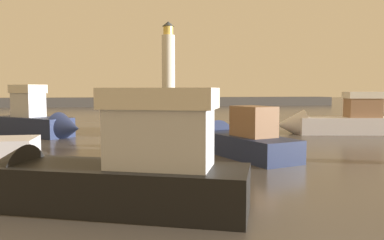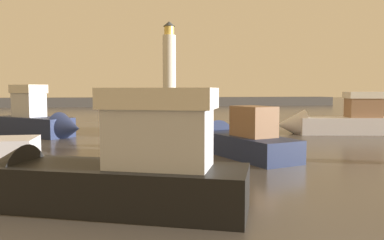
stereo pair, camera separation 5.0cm
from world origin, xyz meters
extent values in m
plane|color=#4C4742|center=(0.00, 34.46, 0.00)|extent=(220.00, 220.00, 0.00)
cube|color=#423F3D|center=(0.00, 68.92, 0.81)|extent=(72.06, 5.00, 1.62)
cylinder|color=silver|center=(3.85, 68.92, 7.42)|extent=(2.46, 2.46, 11.61)
cylinder|color=#F2CC59|center=(3.85, 68.92, 14.04)|extent=(1.84, 1.84, 1.63)
cone|color=#33383D|center=(3.85, 68.92, 15.31)|extent=(2.21, 2.21, 0.93)
cube|color=silver|center=(10.68, 20.87, 0.57)|extent=(7.17, 3.41, 1.14)
cone|color=silver|center=(6.77, 21.63, 0.62)|extent=(2.28, 2.38, 2.05)
cube|color=#8C6647|center=(11.62, 20.68, 1.78)|extent=(2.38, 1.74, 1.29)
cube|color=silver|center=(11.62, 20.68, 2.66)|extent=(2.61, 1.91, 0.45)
cube|color=#1E284C|center=(-10.37, 23.51, 0.62)|extent=(5.61, 5.22, 1.23)
cone|color=#1E284C|center=(-7.84, 21.33, 0.68)|extent=(2.59, 2.60, 1.90)
cube|color=silver|center=(-10.71, 23.80, 2.01)|extent=(2.31, 2.26, 1.57)
cube|color=silver|center=(-10.71, 23.80, 3.07)|extent=(2.55, 2.48, 0.55)
cube|color=black|center=(-4.51, 6.64, 0.56)|extent=(6.50, 4.12, 1.12)
cube|color=silver|center=(-3.62, 6.30, 1.83)|extent=(2.80, 2.17, 1.43)
cube|color=silver|center=(-3.62, 6.30, 2.80)|extent=(3.08, 2.39, 0.50)
cube|color=#B21E1E|center=(-3.01, 24.55, 0.46)|extent=(2.93, 4.85, 0.93)
cone|color=#B21E1E|center=(-3.77, 21.96, 0.51)|extent=(2.02, 1.95, 1.65)
cube|color=#232328|center=(-2.81, 25.23, 1.39)|extent=(1.59, 1.80, 0.92)
cube|color=#1E284C|center=(0.91, 13.49, 0.49)|extent=(3.57, 5.85, 0.97)
cone|color=#1E284C|center=(-0.08, 16.58, 0.54)|extent=(2.36, 2.28, 1.90)
cube|color=#8C6647|center=(1.09, 12.95, 1.64)|extent=(1.78, 2.20, 1.32)
camera|label=1|loc=(-4.48, -2.90, 3.00)|focal=35.67mm
camera|label=2|loc=(-4.43, -2.91, 3.00)|focal=35.67mm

